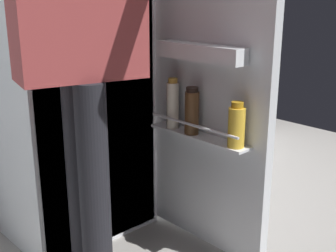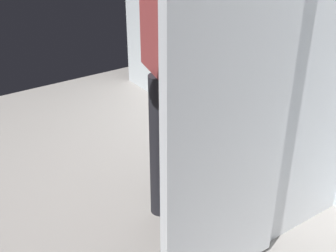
# 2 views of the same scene
# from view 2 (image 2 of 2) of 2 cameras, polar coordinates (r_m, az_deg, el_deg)

# --- Properties ---
(ground_plane) EXTENTS (5.12, 5.12, 0.00)m
(ground_plane) POSITION_cam_2_polar(r_m,az_deg,el_deg) (2.60, 2.74, -13.35)
(ground_plane) COLOR gray
(refrigerator) EXTENTS (0.73, 1.30, 1.64)m
(refrigerator) POSITION_cam_2_polar(r_m,az_deg,el_deg) (2.46, 13.13, 5.83)
(refrigerator) COLOR silver
(refrigerator) RESTS_ON ground_plane
(person) EXTENTS (0.59, 0.86, 1.78)m
(person) POSITION_cam_2_polar(r_m,az_deg,el_deg) (2.24, 0.93, 11.50)
(person) COLOR black
(person) RESTS_ON ground_plane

